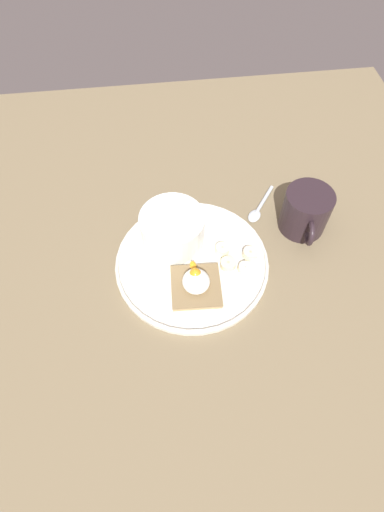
{
  "coord_description": "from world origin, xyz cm",
  "views": [
    {
      "loc": [
        40.88,
        -5.11,
        67.49
      ],
      "look_at": [
        0.0,
        0.0,
        5.0
      ],
      "focal_mm": 28.0,
      "sensor_mm": 36.0,
      "label": 1
    }
  ],
  "objects_px": {
    "oatmeal_bowl": "(172,229)",
    "coffee_mug": "(306,211)",
    "banana_slice_left": "(245,268)",
    "spoon": "(259,208)",
    "banana_slice_front": "(228,264)",
    "toast_slice": "(194,287)",
    "banana_slice_back": "(250,254)",
    "poached_egg": "(194,280)",
    "banana_slice_right": "(222,249)"
  },
  "relations": [
    {
      "from": "banana_slice_front",
      "to": "spoon",
      "type": "xyz_separation_m",
      "value": [
        -0.14,
        0.09,
        -0.01
      ]
    },
    {
      "from": "toast_slice",
      "to": "banana_slice_right",
      "type": "xyz_separation_m",
      "value": [
        -0.07,
        0.06,
        0.0
      ]
    },
    {
      "from": "banana_slice_front",
      "to": "toast_slice",
      "type": "bearing_deg",
      "value": -59.8
    },
    {
      "from": "oatmeal_bowl",
      "to": "poached_egg",
      "type": "height_order",
      "value": "oatmeal_bowl"
    },
    {
      "from": "banana_slice_left",
      "to": "toast_slice",
      "type": "bearing_deg",
      "value": -75.04
    },
    {
      "from": "oatmeal_bowl",
      "to": "toast_slice",
      "type": "distance_m",
      "value": 0.12
    },
    {
      "from": "oatmeal_bowl",
      "to": "spoon",
      "type": "height_order",
      "value": "oatmeal_bowl"
    },
    {
      "from": "oatmeal_bowl",
      "to": "banana_slice_back",
      "type": "bearing_deg",
      "value": 68.36
    },
    {
      "from": "coffee_mug",
      "to": "banana_slice_back",
      "type": "bearing_deg",
      "value": -61.33
    },
    {
      "from": "toast_slice",
      "to": "poached_egg",
      "type": "xyz_separation_m",
      "value": [
        -0.0,
        -0.0,
        0.02
      ]
    },
    {
      "from": "poached_egg",
      "to": "oatmeal_bowl",
      "type": "bearing_deg",
      "value": -166.34
    },
    {
      "from": "oatmeal_bowl",
      "to": "toast_slice",
      "type": "xyz_separation_m",
      "value": [
        0.11,
        0.03,
        -0.03
      ]
    },
    {
      "from": "banana_slice_front",
      "to": "banana_slice_back",
      "type": "distance_m",
      "value": 0.05
    },
    {
      "from": "toast_slice",
      "to": "spoon",
      "type": "relative_size",
      "value": 0.95
    },
    {
      "from": "oatmeal_bowl",
      "to": "banana_slice_left",
      "type": "bearing_deg",
      "value": 55.41
    },
    {
      "from": "banana_slice_right",
      "to": "banana_slice_front",
      "type": "bearing_deg",
      "value": 9.17
    },
    {
      "from": "oatmeal_bowl",
      "to": "spoon",
      "type": "bearing_deg",
      "value": 108.54
    },
    {
      "from": "banana_slice_right",
      "to": "toast_slice",
      "type": "bearing_deg",
      "value": -40.8
    },
    {
      "from": "poached_egg",
      "to": "banana_slice_back",
      "type": "relative_size",
      "value": 2.22
    },
    {
      "from": "poached_egg",
      "to": "banana_slice_left",
      "type": "distance_m",
      "value": 0.1
    },
    {
      "from": "poached_egg",
      "to": "banana_slice_front",
      "type": "bearing_deg",
      "value": 119.01
    },
    {
      "from": "oatmeal_bowl",
      "to": "banana_slice_left",
      "type": "xyz_separation_m",
      "value": [
        0.09,
        0.13,
        -0.03
      ]
    },
    {
      "from": "poached_egg",
      "to": "toast_slice",
      "type": "bearing_deg",
      "value": 2.5
    },
    {
      "from": "banana_slice_back",
      "to": "coffee_mug",
      "type": "relative_size",
      "value": 0.27
    },
    {
      "from": "banana_slice_front",
      "to": "spoon",
      "type": "height_order",
      "value": "banana_slice_front"
    },
    {
      "from": "banana_slice_front",
      "to": "banana_slice_back",
      "type": "bearing_deg",
      "value": 110.11
    },
    {
      "from": "toast_slice",
      "to": "spoon",
      "type": "distance_m",
      "value": 0.24
    },
    {
      "from": "toast_slice",
      "to": "banana_slice_right",
      "type": "distance_m",
      "value": 0.1
    },
    {
      "from": "oatmeal_bowl",
      "to": "banana_slice_right",
      "type": "relative_size",
      "value": 3.25
    },
    {
      "from": "toast_slice",
      "to": "banana_slice_left",
      "type": "relative_size",
      "value": 2.39
    },
    {
      "from": "poached_egg",
      "to": "coffee_mug",
      "type": "relative_size",
      "value": 0.6
    },
    {
      "from": "banana_slice_front",
      "to": "banana_slice_right",
      "type": "bearing_deg",
      "value": -170.83
    },
    {
      "from": "banana_slice_right",
      "to": "coffee_mug",
      "type": "relative_size",
      "value": 0.3
    },
    {
      "from": "coffee_mug",
      "to": "spoon",
      "type": "relative_size",
      "value": 1.29
    },
    {
      "from": "banana_slice_left",
      "to": "banana_slice_back",
      "type": "bearing_deg",
      "value": 152.41
    },
    {
      "from": "banana_slice_left",
      "to": "coffee_mug",
      "type": "distance_m",
      "value": 0.17
    },
    {
      "from": "toast_slice",
      "to": "coffee_mug",
      "type": "distance_m",
      "value": 0.27
    },
    {
      "from": "poached_egg",
      "to": "banana_slice_back",
      "type": "xyz_separation_m",
      "value": [
        -0.06,
        0.12,
        -0.02
      ]
    },
    {
      "from": "oatmeal_bowl",
      "to": "poached_egg",
      "type": "distance_m",
      "value": 0.12
    },
    {
      "from": "banana_slice_back",
      "to": "coffee_mug",
      "type": "height_order",
      "value": "coffee_mug"
    },
    {
      "from": "toast_slice",
      "to": "banana_slice_right",
      "type": "bearing_deg",
      "value": 139.2
    },
    {
      "from": "banana_slice_left",
      "to": "coffee_mug",
      "type": "relative_size",
      "value": 0.31
    },
    {
      "from": "banana_slice_right",
      "to": "poached_egg",
      "type": "bearing_deg",
      "value": -41.55
    },
    {
      "from": "banana_slice_front",
      "to": "spoon",
      "type": "distance_m",
      "value": 0.17
    },
    {
      "from": "oatmeal_bowl",
      "to": "coffee_mug",
      "type": "xyz_separation_m",
      "value": [
        -0.01,
        0.27,
        0.0
      ]
    },
    {
      "from": "banana_slice_back",
      "to": "oatmeal_bowl",
      "type": "bearing_deg",
      "value": -111.64
    },
    {
      "from": "banana_slice_back",
      "to": "poached_egg",
      "type": "bearing_deg",
      "value": -64.37
    },
    {
      "from": "banana_slice_front",
      "to": "banana_slice_right",
      "type": "xyz_separation_m",
      "value": [
        -0.03,
        -0.01,
        0.0
      ]
    },
    {
      "from": "banana_slice_front",
      "to": "banana_slice_right",
      "type": "relative_size",
      "value": 0.99
    },
    {
      "from": "toast_slice",
      "to": "poached_egg",
      "type": "distance_m",
      "value": 0.02
    }
  ]
}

